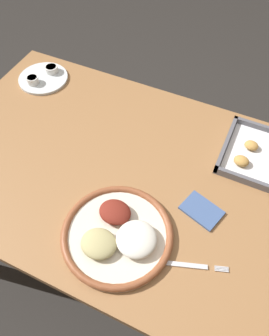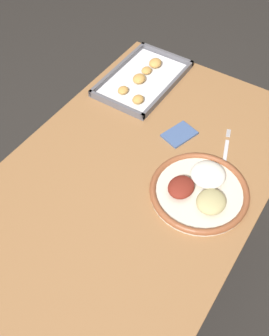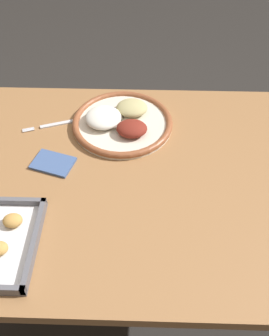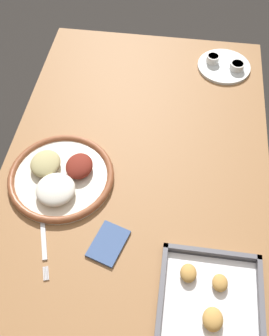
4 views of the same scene
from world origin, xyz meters
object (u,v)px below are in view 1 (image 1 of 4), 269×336
at_px(fork, 179,264).
at_px(napkin, 202,210).
at_px(saucer_plate, 43,77).
at_px(dinner_plate, 118,234).

height_order(fork, napkin, napkin).
distance_m(saucer_plate, napkin, 0.78).
xyz_separation_m(dinner_plate, fork, (0.18, -0.00, -0.01)).
distance_m(dinner_plate, fork, 0.18).
distance_m(fork, napkin, 0.17).
bearing_deg(napkin, dinner_plate, -136.75).
distance_m(dinner_plate, saucer_plate, 0.72).
height_order(fork, saucer_plate, saucer_plate).
bearing_deg(dinner_plate, saucer_plate, 140.24).
relative_size(saucer_plate, napkin, 1.47).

